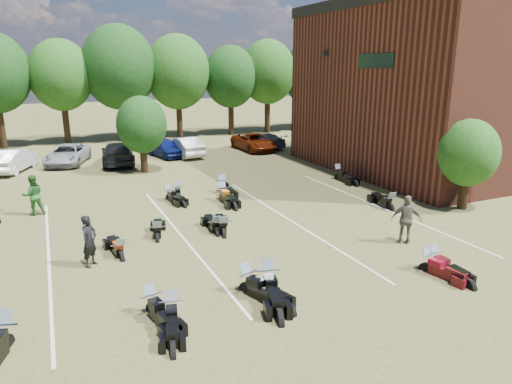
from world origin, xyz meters
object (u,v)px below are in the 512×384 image
car_4 (165,148)px  motorcycle_3 (268,290)px  person_green (33,195)px  person_grey (407,220)px  person_black (89,241)px  motorcycle_0 (6,349)px

car_4 → motorcycle_3: (-2.36, -22.66, -0.71)m
person_green → person_grey: person_grey is taller
car_4 → person_black: person_black is taller
car_4 → motorcycle_0: car_4 is taller
car_4 → person_grey: size_ratio=2.13×
person_grey → motorcycle_3: size_ratio=0.78×
motorcycle_0 → motorcycle_3: size_ratio=1.01×
person_grey → motorcycle_0: size_ratio=0.78×
person_green → person_grey: size_ratio=0.98×
person_black → car_4: bearing=19.0°
person_grey → person_black: bearing=28.1°
car_4 → person_green: person_green is taller
person_black → motorcycle_3: 6.45m
person_grey → motorcycle_0: (-13.83, -1.34, -0.97)m
car_4 → person_black: bearing=-124.0°
motorcycle_0 → motorcycle_3: (7.21, 0.04, 0.00)m
person_green → person_grey: bearing=134.8°
person_black → motorcycle_0: 4.97m
person_black → person_green: 7.28m
person_grey → motorcycle_3: bearing=53.5°
person_green → motorcycle_0: person_green is taller
car_4 → person_green: size_ratio=2.16×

